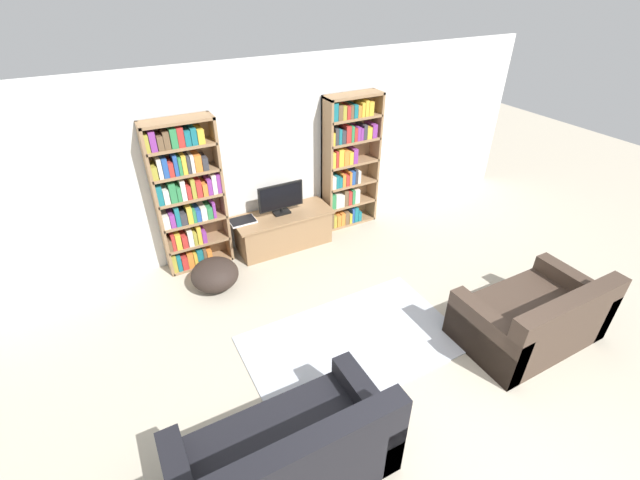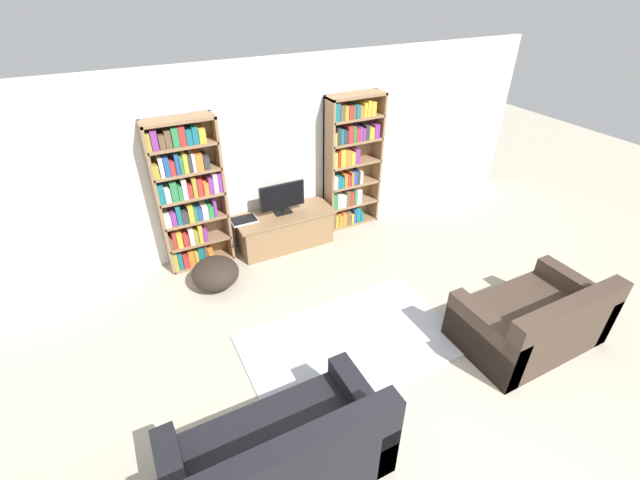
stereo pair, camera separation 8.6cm
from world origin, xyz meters
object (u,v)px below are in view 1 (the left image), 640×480
laptop (243,221)px  tv_stand (283,230)px  beanbag_ottoman (215,274)px  couch_left_sectional (286,458)px  bookshelf_right (347,163)px  television (281,198)px  couch_right_sofa (532,319)px  bookshelf_left (187,197)px

laptop → tv_stand: bearing=-6.5°
beanbag_ottoman → couch_left_sectional: bearing=-94.5°
bookshelf_right → television: bookshelf_right is taller
tv_stand → couch_right_sofa: couch_right_sofa is taller
bookshelf_right → couch_right_sofa: bookshelf_right is taller
laptop → couch_left_sectional: bearing=-104.1°
television → couch_left_sectional: 3.56m
couch_right_sofa → tv_stand: bearing=118.3°
bookshelf_right → couch_right_sofa: (0.47, -3.19, -0.75)m
beanbag_ottoman → laptop: bearing=42.2°
television → couch_right_sofa: 3.50m
bookshelf_right → beanbag_ottoman: (-2.35, -0.64, -0.84)m
tv_stand → couch_right_sofa: 3.44m
tv_stand → beanbag_ottoman: tv_stand is taller
television → tv_stand: bearing=-90.0°
bookshelf_left → television: size_ratio=3.07×
television → beanbag_ottoman: 1.42m
bookshelf_left → couch_left_sectional: bearing=-92.5°
beanbag_ottoman → bookshelf_right: bearing=15.2°
laptop → couch_left_sectional: (-0.82, -3.27, -0.25)m
bookshelf_left → beanbag_ottoman: bookshelf_left is taller
couch_left_sectional → couch_right_sofa: (3.03, 0.17, -0.01)m
tv_stand → television: (0.00, 0.04, 0.50)m
laptop → couch_right_sofa: size_ratio=0.23×
bookshelf_right → television: 1.20m
couch_left_sectional → couch_right_sofa: couch_left_sectional is taller
bookshelf_right → couch_left_sectional: size_ratio=1.19×
bookshelf_left → bookshelf_right: bearing=0.0°
tv_stand → couch_left_sectional: (-1.40, -3.20, 0.02)m
beanbag_ottoman → bookshelf_left: bearing=96.1°
bookshelf_left → couch_right_sofa: bearing=-47.8°
tv_stand → couch_right_sofa: bearing=-61.7°
bookshelf_right → bookshelf_left: bearing=-180.0°
bookshelf_right → tv_stand: (-1.17, -0.16, -0.77)m
television → laptop: bearing=176.9°
television → laptop: (-0.58, 0.03, -0.23)m
laptop → beanbag_ottoman: bearing=-137.8°
bookshelf_left → couch_left_sectional: bookshelf_left is taller
bookshelf_left → tv_stand: size_ratio=1.43×
couch_left_sectional → tv_stand: bearing=66.4°
laptop → beanbag_ottoman: laptop is taller
bookshelf_right → tv_stand: size_ratio=1.43×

